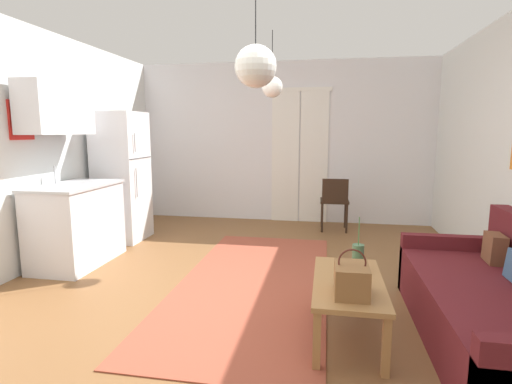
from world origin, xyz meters
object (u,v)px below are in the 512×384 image
(pendant_lamp_far, at_px, (272,87))
(coffee_table, at_px, (348,287))
(refrigerator, at_px, (122,177))
(accent_chair, at_px, (335,200))
(handbag, at_px, (351,280))
(couch, at_px, (507,311))
(bamboo_vase, at_px, (358,257))
(pendant_lamp_near, at_px, (256,66))

(pendant_lamp_far, bearing_deg, coffee_table, -65.55)
(refrigerator, relative_size, accent_chair, 2.17)
(accent_chair, bearing_deg, handbag, 89.55)
(handbag, bearing_deg, pendant_lamp_far, 111.73)
(coffee_table, distance_m, refrigerator, 3.70)
(couch, distance_m, accent_chair, 3.33)
(coffee_table, xyz_separation_m, bamboo_vase, (0.08, 0.25, 0.16))
(coffee_table, height_order, accent_chair, accent_chair)
(pendant_lamp_near, xyz_separation_m, pendant_lamp_far, (-0.15, 1.90, 0.07))
(pendant_lamp_far, bearing_deg, refrigerator, 170.12)
(bamboo_vase, distance_m, accent_chair, 2.90)
(bamboo_vase, relative_size, pendant_lamp_far, 0.57)
(pendant_lamp_near, bearing_deg, pendant_lamp_far, 94.52)
(refrigerator, xyz_separation_m, pendant_lamp_near, (2.28, -2.27, 1.05))
(bamboo_vase, bearing_deg, pendant_lamp_near, -155.10)
(handbag, distance_m, pendant_lamp_near, 1.56)
(couch, distance_m, pendant_lamp_near, 2.42)
(couch, relative_size, refrigerator, 1.14)
(coffee_table, bearing_deg, pendant_lamp_near, -171.31)
(accent_chair, relative_size, pendant_lamp_far, 1.09)
(handbag, xyz_separation_m, pendant_lamp_far, (-0.82, 2.06, 1.47))
(bamboo_vase, relative_size, handbag, 1.33)
(accent_chair, height_order, pendant_lamp_near, pendant_lamp_near)
(refrigerator, height_order, accent_chair, refrigerator)
(couch, xyz_separation_m, pendant_lamp_far, (-1.90, 1.78, 1.73))
(coffee_table, bearing_deg, handbag, -89.39)
(bamboo_vase, relative_size, refrigerator, 0.24)
(pendant_lamp_far, bearing_deg, pendant_lamp_near, -85.48)
(couch, xyz_separation_m, accent_chair, (-1.12, 3.13, 0.21))
(refrigerator, bearing_deg, pendant_lamp_far, -9.88)
(couch, bearing_deg, pendant_lamp_near, -175.98)
(pendant_lamp_near, bearing_deg, couch, 4.02)
(refrigerator, height_order, pendant_lamp_far, pendant_lamp_far)
(accent_chair, distance_m, pendant_lamp_near, 3.61)
(pendant_lamp_near, bearing_deg, accent_chair, 79.16)
(pendant_lamp_far, bearing_deg, bamboo_vase, -59.94)
(coffee_table, bearing_deg, couch, 1.09)
(refrigerator, distance_m, accent_chair, 3.09)
(bamboo_vase, bearing_deg, couch, -12.73)
(couch, bearing_deg, bamboo_vase, 167.27)
(coffee_table, distance_m, bamboo_vase, 0.30)
(couch, xyz_separation_m, refrigerator, (-4.03, 2.15, 0.61))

